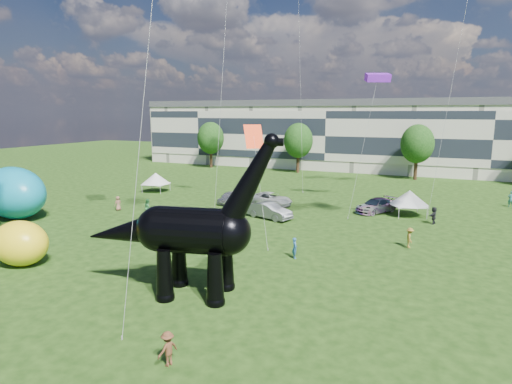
% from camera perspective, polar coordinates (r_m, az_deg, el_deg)
% --- Properties ---
extents(ground, '(220.00, 220.00, 0.00)m').
position_cam_1_polar(ground, '(25.96, -7.09, -13.97)').
color(ground, '#16330C').
rests_on(ground, ground).
extents(terrace_row, '(78.00, 11.00, 12.00)m').
position_cam_1_polar(terrace_row, '(84.75, 10.19, 7.20)').
color(terrace_row, beige).
rests_on(terrace_row, ground).
extents(tree_far_left, '(5.20, 5.20, 9.44)m').
position_cam_1_polar(tree_far_left, '(84.64, -6.07, 7.50)').
color(tree_far_left, '#382314').
rests_on(tree_far_left, ground).
extents(tree_mid_left, '(5.20, 5.20, 9.44)m').
position_cam_1_polar(tree_mid_left, '(77.21, 5.66, 7.21)').
color(tree_mid_left, '#382314').
rests_on(tree_mid_left, ground).
extents(tree_mid_right, '(5.20, 5.20, 9.44)m').
position_cam_1_polar(tree_mid_right, '(73.38, 20.73, 6.41)').
color(tree_mid_right, '#382314').
rests_on(tree_mid_right, ground).
extents(dinosaur_sculpture, '(12.29, 4.58, 10.02)m').
position_cam_1_polar(dinosaur_sculpture, '(25.55, -9.27, -5.39)').
color(dinosaur_sculpture, black).
rests_on(dinosaur_sculpture, ground).
extents(car_silver, '(1.69, 4.08, 1.38)m').
position_cam_1_polar(car_silver, '(51.46, -3.62, -0.72)').
color(car_silver, '#B4B4B9').
rests_on(car_silver, ground).
extents(car_grey, '(5.24, 3.12, 1.63)m').
position_cam_1_polar(car_grey, '(43.88, 1.81, -2.51)').
color(car_grey, slate).
rests_on(car_grey, ground).
extents(car_white, '(5.72, 3.57, 1.48)m').
position_cam_1_polar(car_white, '(50.27, 1.96, -0.92)').
color(car_white, silver).
rests_on(car_white, ground).
extents(car_dark, '(4.56, 5.64, 1.53)m').
position_cam_1_polar(car_dark, '(48.35, 15.73, -1.74)').
color(car_dark, '#595960').
rests_on(car_dark, ground).
extents(gazebo_near, '(5.07, 5.07, 2.71)m').
position_cam_1_polar(gazebo_near, '(47.71, 19.76, -0.74)').
color(gazebo_near, silver).
rests_on(gazebo_near, ground).
extents(gazebo_left, '(4.23, 4.23, 2.62)m').
position_cam_1_polar(gazebo_left, '(60.12, -13.22, 1.77)').
color(gazebo_left, silver).
rests_on(gazebo_left, ground).
extents(inflatable_teal, '(9.42, 6.97, 5.31)m').
position_cam_1_polar(inflatable_teal, '(50.24, -29.59, -0.09)').
color(inflatable_teal, '#0E88AA').
rests_on(inflatable_teal, ground).
extents(inflatable_yellow, '(4.32, 3.38, 3.24)m').
position_cam_1_polar(inflatable_yellow, '(34.79, -28.91, -6.00)').
color(inflatable_yellow, yellow).
rests_on(inflatable_yellow, ground).
extents(visitors, '(40.80, 43.01, 1.88)m').
position_cam_1_polar(visitors, '(38.59, 5.10, -4.33)').
color(visitors, olive).
rests_on(visitors, ground).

